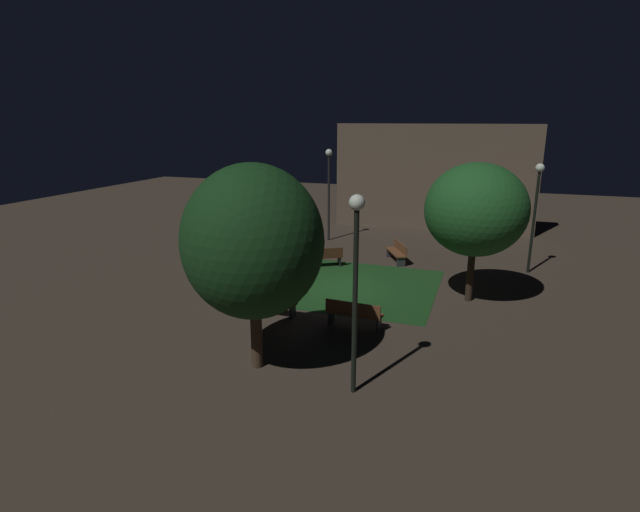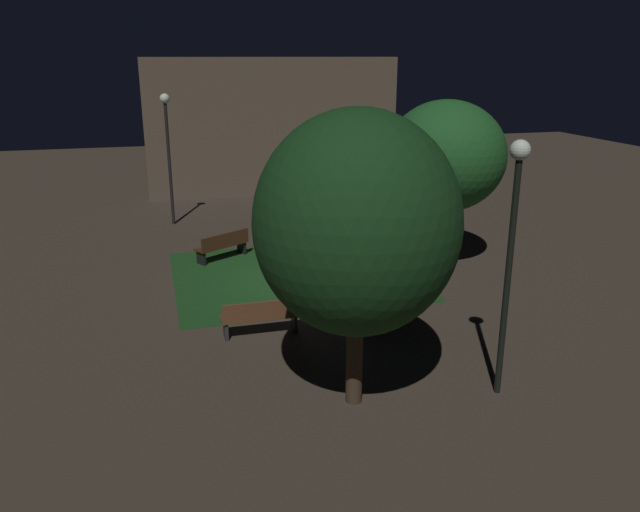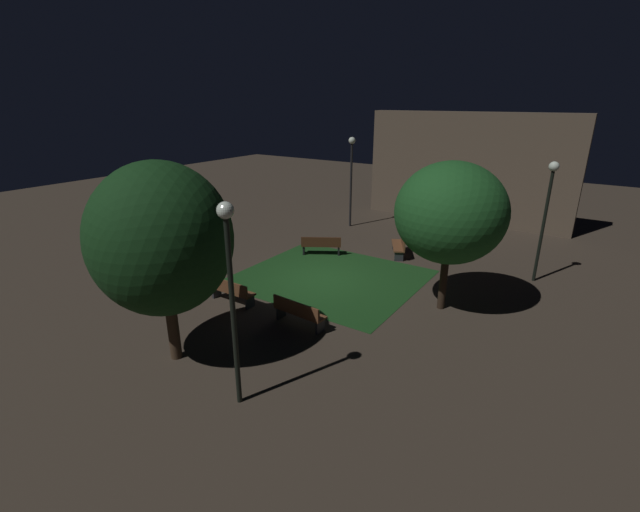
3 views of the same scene
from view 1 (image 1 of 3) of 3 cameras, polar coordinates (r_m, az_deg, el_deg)
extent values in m
plane|color=#3D3328|center=(19.36, 2.48, -3.68)|extent=(60.00, 60.00, 0.00)
cube|color=#194219|center=(19.65, 3.28, -3.38)|extent=(6.85, 6.19, 0.01)
cube|color=brown|center=(16.68, -5.74, -5.33)|extent=(1.80, 0.49, 0.06)
cube|color=brown|center=(16.43, -6.06, -4.82)|extent=(1.80, 0.07, 0.40)
cube|color=#2D2D33|center=(17.10, -8.17, -5.74)|extent=(0.08, 0.38, 0.42)
cube|color=#2D2D33|center=(16.47, -3.17, -6.45)|extent=(0.08, 0.38, 0.42)
cube|color=brown|center=(15.75, 4.02, -6.58)|extent=(1.83, 0.60, 0.06)
cube|color=brown|center=(15.48, 3.78, -6.07)|extent=(1.80, 0.18, 0.40)
cube|color=#2D2D33|center=(16.10, 1.29, -6.97)|extent=(0.10, 0.39, 0.42)
cube|color=#2D2D33|center=(15.63, 6.80, -7.80)|extent=(0.10, 0.39, 0.42)
cube|color=brown|center=(22.97, 8.74, 0.44)|extent=(1.26, 1.82, 0.06)
cube|color=brown|center=(22.98, 9.27, 1.02)|extent=(0.89, 1.62, 0.40)
cube|color=#2D2D33|center=(22.31, 9.32, -0.69)|extent=(0.38, 0.25, 0.42)
cube|color=#2D2D33|center=(23.77, 8.15, 0.38)|extent=(0.38, 0.25, 0.42)
cube|color=#422314|center=(21.95, 0.22, -0.09)|extent=(1.79, 1.34, 0.06)
cube|color=#422314|center=(21.69, 0.34, 0.35)|extent=(1.57, 0.98, 0.40)
cube|color=black|center=(21.87, -1.82, -0.81)|extent=(0.27, 0.37, 0.42)
cube|color=black|center=(22.19, 2.24, -0.57)|extent=(0.27, 0.37, 0.42)
cylinder|color=#2D2116|center=(18.48, 17.00, -1.45)|extent=(0.25, 0.25, 2.37)
ellipsoid|color=#1E5623|center=(18.00, 17.54, 5.12)|extent=(3.53, 3.53, 3.25)
cylinder|color=#423021|center=(13.11, -7.39, -7.75)|extent=(0.30, 0.30, 2.44)
ellipsoid|color=#143816|center=(12.41, -7.74, 1.64)|extent=(3.58, 3.58, 3.91)
cylinder|color=black|center=(22.56, 23.40, 3.48)|extent=(0.12, 0.12, 4.30)
sphere|color=white|center=(22.24, 24.05, 9.27)|extent=(0.36, 0.36, 0.36)
cylinder|color=black|center=(11.46, 4.05, -5.68)|extent=(0.12, 0.12, 4.48)
sphere|color=white|center=(10.82, 4.29, 6.18)|extent=(0.36, 0.36, 0.36)
cylinder|color=black|center=(26.47, 1.02, 6.63)|extent=(0.12, 0.12, 4.52)
sphere|color=white|center=(26.20, 1.04, 11.85)|extent=(0.36, 0.36, 0.36)
cube|color=brown|center=(29.79, 12.91, 8.78)|extent=(11.46, 0.80, 6.09)
camera|label=2|loc=(8.85, -65.60, 5.01)|focal=35.33mm
camera|label=3|loc=(5.62, 60.12, 11.35)|focal=24.34mm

